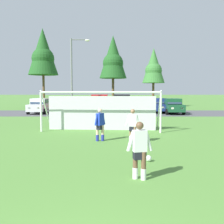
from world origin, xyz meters
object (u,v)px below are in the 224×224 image
Objects in this scene: parked_car_slot_far_left at (39,106)px; parked_car_slot_right at (172,106)px; soccer_goal at (101,110)px; parked_car_slot_center_right at (156,105)px; player_defender_far at (133,126)px; parked_car_slot_center at (122,103)px; street_lamp at (73,77)px; parked_car_slot_center_left at (100,104)px; soccer_ball at (148,158)px; player_winger_right at (100,125)px; parked_car_slot_left at (68,105)px; player_striker_near at (139,151)px.

parked_car_slot_far_left is 1.00× the size of parked_car_slot_right.
parked_car_slot_center_right is at bearing 66.88° from soccer_goal.
player_defender_far is at bearing -103.41° from parked_car_slot_center_right.
parked_car_slot_center is (9.46, 0.47, 0.24)m from parked_car_slot_far_left.
parked_car_slot_right is 11.61m from street_lamp.
parked_car_slot_center_left is 5.11m from street_lamp.
parked_car_slot_far_left and parked_car_slot_center_right have the same top height.
parked_car_slot_center reaches higher than parked_car_slot_center_right.
parked_car_slot_right is at bearing 58.92° from soccer_goal.
parked_car_slot_center is 1.08× the size of parked_car_slot_center_right.
soccer_ball is 0.13× the size of player_winger_right.
parked_car_slot_left is at bearing 172.67° from parked_car_slot_right.
parked_car_slot_center is at bearing 90.39° from soccer_ball.
player_striker_near is at bearing -75.91° from street_lamp.
parked_car_slot_center_right is (13.59, 1.03, 0.00)m from parked_car_slot_far_left.
player_striker_near is at bearing -90.97° from parked_car_slot_center.
soccer_goal is at bearing -86.81° from parked_car_slot_center_left.
street_lamp reaches higher than soccer_ball.
street_lamp is at bearing 110.20° from player_defender_far.
player_defender_far is at bearing -15.19° from player_winger_right.
parked_car_slot_far_left is 15.16m from parked_car_slot_right.
player_winger_right is at bearing -75.74° from street_lamp.
soccer_goal reaches higher than parked_car_slot_center_right.
soccer_ball is 0.03× the size of soccer_goal.
soccer_goal is 10.04m from street_lamp.
street_lamp reaches higher than parked_car_slot_center.
parked_car_slot_far_left is 0.91× the size of parked_car_slot_center_left.
soccer_goal is at bearing -121.08° from parked_car_slot_right.
player_striker_near is (-0.52, -1.84, 0.71)m from soccer_ball.
soccer_goal is at bearing -97.79° from parked_car_slot_center.
parked_car_slot_center_left is at bearing -2.72° from parked_car_slot_far_left.
parked_car_slot_right reaches higher than soccer_ball.
soccer_goal is 1.75× the size of parked_car_slot_left.
soccer_goal is 9.31m from player_striker_near.
parked_car_slot_center is 7.16m from street_lamp.
player_striker_near is at bearing -67.70° from parked_car_slot_far_left.
soccer_goal is at bearing 112.89° from player_defender_far.
parked_car_slot_far_left is 6.93m from parked_car_slot_center_left.
player_striker_near is 0.38× the size of parked_car_slot_center_right.
player_striker_near is at bearing -101.03° from parked_car_slot_center_right.
parked_car_slot_center is 1.10× the size of parked_car_slot_right.
parked_car_slot_center is (2.54, 0.80, 0.00)m from parked_car_slot_center_left.
parked_car_slot_left is at bearing 159.60° from parked_car_slot_center_left.
player_winger_right is at bearing -114.92° from parked_car_slot_right.
player_winger_right is at bearing -108.58° from parked_car_slot_center_right.
parked_car_slot_left reaches higher than soccer_ball.
street_lamp reaches higher than player_winger_right.
player_defender_far reaches higher than soccer_ball.
parked_car_slot_center_left is (-0.70, 12.61, -0.18)m from soccer_goal.
player_winger_right is at bearing 116.55° from soccer_ball.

